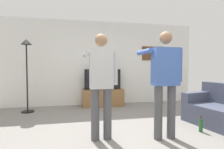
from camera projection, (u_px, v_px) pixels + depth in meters
The scene contains 10 objects.
ground_plane at pixel (126, 139), 3.00m from camera, with size 8.40×8.40×0.00m, color gray.
back_wall at pixel (101, 63), 5.83m from camera, with size 6.40×0.10×2.70m, color silver.
tv_stand at pixel (103, 98), 5.53m from camera, with size 1.27×0.47×0.52m.
television at pixel (103, 79), 5.55m from camera, with size 1.13×0.07×0.63m.
wall_clock at pixel (101, 41), 5.73m from camera, with size 0.30×0.30×0.03m, color white.
framed_picture at pixel (153, 53), 6.12m from camera, with size 0.80×0.04×0.47m, color brown.
floor_lamp at pixel (27, 60), 4.73m from camera, with size 0.32×0.32×1.96m.
person_standing_nearer_lamp at pixel (101, 80), 2.96m from camera, with size 0.56×0.78×1.78m.
person_standing_nearer_couch at pixel (165, 78), 3.00m from camera, with size 0.62×0.78×1.82m.
beverage_bottle at pixel (201, 125), 3.33m from camera, with size 0.07×0.07×0.32m.
Camera 1 is at (-0.83, -2.84, 1.23)m, focal length 28.35 mm.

